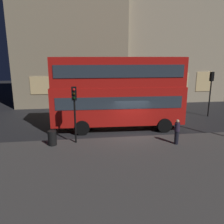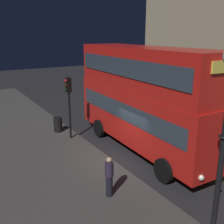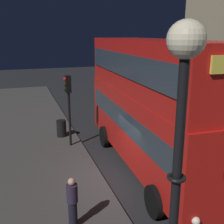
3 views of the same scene
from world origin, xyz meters
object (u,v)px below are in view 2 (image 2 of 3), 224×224
double_decker_bus (143,94)px  pedestrian (109,176)px  traffic_light_near_kerb (69,95)px  litter_bin (58,124)px

double_decker_bus → pedestrian: 5.59m
pedestrian → double_decker_bus: bearing=78.9°
traffic_light_near_kerb → pedestrian: 6.81m
traffic_light_near_kerb → double_decker_bus: bearing=41.0°
double_decker_bus → pedestrian: double_decker_bus is taller
double_decker_bus → litter_bin: size_ratio=10.88×
double_decker_bus → litter_bin: bearing=-144.5°
pedestrian → litter_bin: 8.01m
pedestrian → litter_bin: bearing=124.0°
double_decker_bus → traffic_light_near_kerb: (-3.26, -2.90, -0.36)m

